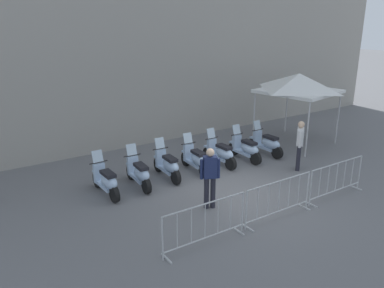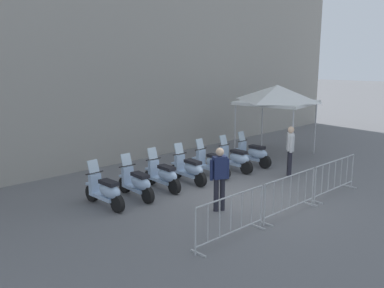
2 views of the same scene
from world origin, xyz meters
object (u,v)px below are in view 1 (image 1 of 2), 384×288
object	(u,v)px
motorcycle_4	(221,153)
officer_mid_plaza	(300,143)
barrier_segment_1	(279,200)
motorcycle_6	(267,144)
motorcycle_5	(246,149)
motorcycle_2	(168,165)
canopy_tent	(299,83)
motorcycle_1	(139,173)
motorcycle_0	(106,181)
barrier_segment_0	(205,225)
officer_near_row_end	(210,175)
barrier_segment_2	(336,180)
motorcycle_3	(196,159)

from	to	relation	value
motorcycle_4	officer_mid_plaza	world-z (taller)	officer_mid_plaza
barrier_segment_1	officer_mid_plaza	distance (m)	3.72
motorcycle_6	motorcycle_5	bearing A→B (deg)	170.20
motorcycle_2	canopy_tent	world-z (taller)	canopy_tent
motorcycle_1	motorcycle_0	bearing A→B (deg)	169.30
barrier_segment_0	officer_near_row_end	bearing A→B (deg)	39.66
barrier_segment_0	canopy_tent	distance (m)	8.91
motorcycle_0	motorcycle_6	world-z (taller)	same
motorcycle_2	barrier_segment_1	xyz separation A→B (m)	(0.31, -4.00, 0.07)
motorcycle_4	motorcycle_6	bearing A→B (deg)	-13.49
motorcycle_0	motorcycle_4	distance (m)	4.30
barrier_segment_0	motorcycle_4	bearing A→B (deg)	37.42
officer_mid_plaza	motorcycle_0	bearing A→B (deg)	153.75
motorcycle_0	officer_mid_plaza	distance (m)	6.52
motorcycle_6	officer_near_row_end	xyz separation A→B (m)	(-4.75, -1.44, 0.53)
motorcycle_2	motorcycle_4	size ratio (longest dim) A/B	0.99
motorcycle_6	barrier_segment_1	bearing A→B (deg)	-141.63
officer_mid_plaza	motorcycle_4	bearing A→B (deg)	126.52
officer_mid_plaza	motorcycle_1	bearing A→B (deg)	150.76
motorcycle_5	barrier_segment_2	bearing A→B (deg)	-98.40
barrier_segment_1	canopy_tent	distance (m)	7.03
motorcycle_4	motorcycle_0	bearing A→B (deg)	170.29
motorcycle_2	motorcycle_6	bearing A→B (deg)	-12.32
barrier_segment_2	officer_mid_plaza	xyz separation A→B (m)	(1.11, 1.89, 0.45)
motorcycle_3	motorcycle_4	size ratio (longest dim) A/B	0.99
motorcycle_0	motorcycle_6	size ratio (longest dim) A/B	1.00
motorcycle_5	motorcycle_4	bearing A→B (deg)	162.81
motorcycle_0	barrier_segment_1	size ratio (longest dim) A/B	0.78
barrier_segment_0	motorcycle_0	bearing A→B (deg)	92.07
officer_mid_plaza	canopy_tent	size ratio (longest dim) A/B	0.59
motorcycle_4	barrier_segment_1	world-z (taller)	motorcycle_4
motorcycle_0	officer_mid_plaza	size ratio (longest dim) A/B	0.99
officer_near_row_end	officer_mid_plaza	bearing A→B (deg)	-2.79
motorcycle_5	motorcycle_0	bearing A→B (deg)	168.79
barrier_segment_0	barrier_segment_1	xyz separation A→B (m)	(2.29, -0.45, 0.00)
motorcycle_5	barrier_segment_2	size ratio (longest dim) A/B	0.78
motorcycle_1	officer_near_row_end	xyz separation A→B (m)	(0.53, -2.47, 0.53)
barrier_segment_1	canopy_tent	bearing A→B (deg)	27.76
motorcycle_2	motorcycle_1	bearing A→B (deg)	174.14
motorcycle_4	barrier_segment_1	bearing A→B (deg)	-116.76
motorcycle_0	officer_mid_plaza	world-z (taller)	officer_mid_plaza
motorcycle_1	motorcycle_2	bearing A→B (deg)	-5.86
motorcycle_1	officer_near_row_end	bearing A→B (deg)	-77.87
motorcycle_4	barrier_segment_0	distance (m)	5.16
motorcycle_1	barrier_segment_0	xyz separation A→B (m)	(-0.91, -3.66, 0.07)
motorcycle_5	barrier_segment_2	xyz separation A→B (m)	(-0.55, -3.72, 0.07)
motorcycle_0	barrier_segment_2	world-z (taller)	motorcycle_0
canopy_tent	motorcycle_5	bearing A→B (deg)	177.61
officer_near_row_end	barrier_segment_1	bearing A→B (deg)	-62.72
motorcycle_0	canopy_tent	bearing A→B (deg)	-7.96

